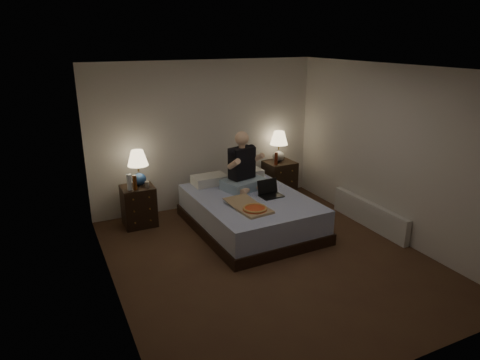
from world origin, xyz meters
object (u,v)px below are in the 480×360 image
radiator (369,214)px  laptop (272,189)px  soda_can (147,185)px  beer_bottle_right (276,158)px  beer_bottle_left (135,183)px  lamp_right (279,146)px  water_bottle (129,182)px  nightstand_left (139,206)px  nightstand_right (279,179)px  bed (250,213)px  pizza_box (255,209)px  lamp_left (138,168)px  person (244,161)px

radiator → laptop: bearing=156.8°
soda_can → beer_bottle_right: (2.36, 0.13, 0.10)m
beer_bottle_left → lamp_right: bearing=6.7°
water_bottle → laptop: size_ratio=0.74×
soda_can → beer_bottle_left: size_ratio=0.43×
beer_bottle_left → nightstand_left: bearing=66.5°
nightstand_right → water_bottle: (-2.78, -0.24, 0.43)m
nightstand_left → radiator: 3.62m
bed → laptop: laptop is taller
bed → beer_bottle_left: (-1.58, 0.75, 0.49)m
bed → radiator: bearing=-25.3°
laptop → lamp_right: bearing=52.3°
laptop → pizza_box: size_ratio=0.45×
nightstand_left → lamp_left: 0.61m
bed → lamp_left: size_ratio=3.75×
beer_bottle_right → nightstand_left: bearing=-179.6°
beer_bottle_left → pizza_box: beer_bottle_left is taller
lamp_right → pizza_box: bearing=-129.2°
beer_bottle_left → water_bottle: bearing=157.6°
nightstand_left → pizza_box: (1.32, -1.43, 0.24)m
person → laptop: person is taller
beer_bottle_right → water_bottle: bearing=-177.6°
lamp_right → beer_bottle_left: size_ratio=2.43×
water_bottle → soda_can: water_bottle is taller
beer_bottle_left → person: size_ratio=0.25×
lamp_right → soda_can: 2.54m
lamp_left → beer_bottle_right: bearing=-1.3°
lamp_left → water_bottle: 0.29m
person → radiator: 2.14m
beer_bottle_left → pizza_box: (1.37, -1.31, -0.19)m
lamp_right → bed: bearing=-136.4°
lamp_left → pizza_box: 1.99m
lamp_right → radiator: 2.05m
soda_can → beer_bottle_left: beer_bottle_left is taller
nightstand_right → lamp_right: (-0.01, 0.05, 0.62)m
water_bottle → soda_can: bearing=-4.3°
person → pizza_box: 1.06m
bed → laptop: bearing=-25.7°
lamp_left → pizza_box: lamp_left is taller
bed → nightstand_right: bearing=40.3°
beer_bottle_left → person: (1.65, -0.37, 0.23)m
nightstand_left → laptop: 2.11m
nightstand_left → person: (1.60, -0.50, 0.67)m
lamp_left → laptop: lamp_left is taller
nightstand_right → beer_bottle_left: (-2.70, -0.27, 0.42)m
lamp_left → radiator: lamp_left is taller
soda_can → beer_bottle_left: 0.20m
lamp_left → beer_bottle_left: size_ratio=2.43×
lamp_left → laptop: 2.09m
nightstand_left → laptop: (1.82, -1.00, 0.32)m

